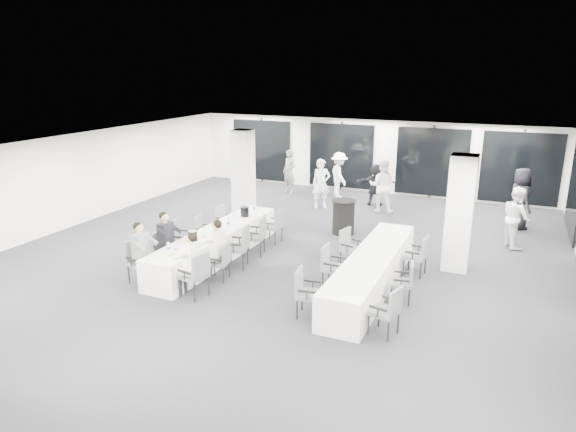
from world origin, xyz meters
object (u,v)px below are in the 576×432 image
object	(u,v)px
standing_guest_c	(339,172)
ice_bucket_far	(245,212)
chair_main_left_near	(139,259)
chair_side_left_near	(306,290)
banquet_table_main	(216,245)
chair_side_left_far	(349,245)
chair_main_left_mid	(181,237)
chair_main_left_fourth	(202,230)
chair_side_left_mid	(331,264)
standing_guest_e	(520,195)
chair_main_right_mid	(240,244)
standing_guest_b	(382,182)
cocktail_table	(343,217)
banquet_table_side	(372,271)
chair_side_right_far	(419,253)
standing_guest_f	(376,182)
standing_guest_a	(321,180)
chair_main_right_second	(222,259)
standing_guest_g	(289,169)
standing_guest_h	(517,213)
chair_main_right_fourth	(258,233)
chair_main_right_far	(275,224)
chair_main_right_near	(196,272)
ice_bucket_near	(193,236)
chair_main_left_far	(223,219)
chair_side_right_near	(388,309)
chair_main_left_second	(163,248)
chair_side_right_mid	(405,280)

from	to	relation	value
standing_guest_c	ice_bucket_far	size ratio (longest dim) A/B	7.15
chair_main_left_near	chair_side_left_near	bearing A→B (deg)	103.79
banquet_table_main	chair_side_left_far	bearing A→B (deg)	15.34
chair_main_left_mid	chair_main_left_fourth	distance (m)	0.97
chair_side_left_mid	standing_guest_e	xyz separation A→B (m)	(3.76, 6.37, 0.51)
chair_main_right_mid	banquet_table_main	bearing A→B (deg)	59.12
standing_guest_b	chair_side_left_near	bearing A→B (deg)	87.10
banquet_table_main	chair_main_right_mid	world-z (taller)	chair_main_right_mid
cocktail_table	banquet_table_side	bearing A→B (deg)	-62.77
chair_side_left_near	chair_side_left_far	size ratio (longest dim) A/B	1.03
chair_side_left_near	chair_side_right_far	bearing A→B (deg)	142.24
chair_main_right_mid	chair_side_left_far	distance (m)	2.67
cocktail_table	standing_guest_f	xyz separation A→B (m)	(0.04, 3.55, 0.34)
chair_main_left_near	standing_guest_a	distance (m)	7.87
chair_main_right_second	chair_main_right_mid	size ratio (longest dim) A/B	0.85
standing_guest_g	standing_guest_h	distance (m)	8.69
chair_main_right_fourth	chair_main_right_mid	bearing A→B (deg)	167.05
chair_main_right_far	standing_guest_e	bearing A→B (deg)	-52.08
chair_main_left_near	chair_main_right_near	bearing A→B (deg)	97.79
chair_side_left_mid	ice_bucket_near	xyz separation A→B (m)	(-3.34, -0.40, 0.32)
banquet_table_side	standing_guest_e	size ratio (longest dim) A/B	2.38
standing_guest_a	ice_bucket_far	xyz separation A→B (m)	(-0.67, -4.29, -0.08)
chair_main_left_far	chair_side_right_near	bearing A→B (deg)	65.92
chair_main_right_near	chair_main_right_far	world-z (taller)	chair_main_right_near
chair_side_left_mid	ice_bucket_far	world-z (taller)	ice_bucket_far
chair_side_right_near	ice_bucket_near	distance (m)	5.17
banquet_table_side	banquet_table_main	bearing A→B (deg)	178.42
standing_guest_e	ice_bucket_near	bearing A→B (deg)	104.40
standing_guest_g	cocktail_table	bearing A→B (deg)	-21.84
chair_main_right_mid	chair_main_right_far	distance (m)	2.00
chair_main_right_mid	chair_main_right_fourth	xyz separation A→B (m)	(-0.00, 0.94, -0.00)
chair_main_left_near	standing_guest_c	distance (m)	9.59
chair_main_right_fourth	standing_guest_h	world-z (taller)	standing_guest_h
chair_main_right_near	chair_side_left_mid	world-z (taller)	chair_main_right_near
chair_main_left_fourth	chair_main_left_far	size ratio (longest dim) A/B	1.00
standing_guest_a	chair_side_left_mid	bearing A→B (deg)	-99.34
chair_side_right_far	chair_main_left_second	bearing A→B (deg)	115.29
cocktail_table	standing_guest_g	xyz separation A→B (m)	(-3.47, 3.98, 0.45)
chair_side_right_far	standing_guest_b	size ratio (longest dim) A/B	0.47
chair_main_left_fourth	standing_guest_e	size ratio (longest dim) A/B	0.41
chair_main_right_fourth	chair_side_right_mid	distance (m)	4.26
chair_main_left_near	chair_side_right_mid	world-z (taller)	chair_main_left_near
chair_main_right_fourth	standing_guest_c	xyz separation A→B (m)	(-0.04, 6.80, 0.37)
chair_main_right_mid	standing_guest_g	xyz separation A→B (m)	(-1.98, 7.53, 0.37)
chair_main_right_fourth	chair_main_left_mid	bearing A→B (deg)	107.97
chair_main_right_near	chair_side_right_far	bearing A→B (deg)	-40.71
cocktail_table	chair_main_right_mid	size ratio (longest dim) A/B	0.98
standing_guest_a	standing_guest_f	xyz separation A→B (m)	(1.63, 1.09, -0.12)
cocktail_table	chair_side_right_far	distance (m)	3.46
chair_side_left_far	banquet_table_side	bearing A→B (deg)	54.28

